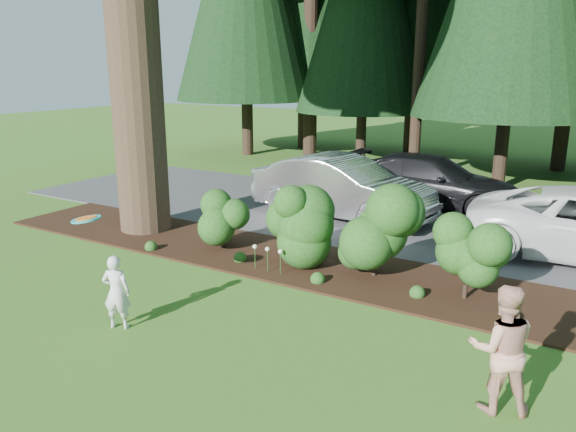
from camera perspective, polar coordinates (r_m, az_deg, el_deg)
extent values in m
plane|color=#3F641C|center=(9.33, -8.69, -10.70)|extent=(80.00, 80.00, 0.00)
cube|color=black|center=(11.79, 1.40, -4.77)|extent=(16.00, 2.50, 0.05)
cube|color=#38383A|center=(15.47, 9.21, -0.15)|extent=(22.00, 6.00, 0.03)
sphere|color=#1B3D13|center=(12.62, -6.61, -0.50)|extent=(1.08, 1.08, 1.08)
cylinder|color=black|center=(12.76, -6.54, -2.71)|extent=(0.08, 0.08, 0.30)
sphere|color=#1B3D13|center=(11.40, -0.06, -0.66)|extent=(1.35, 1.35, 1.35)
cylinder|color=black|center=(11.64, -0.06, -4.38)|extent=(0.08, 0.08, 0.30)
sphere|color=#1B3D13|center=(10.92, 8.88, -2.16)|extent=(1.26, 1.26, 1.26)
cylinder|color=black|center=(11.14, 8.74, -5.48)|extent=(0.08, 0.08, 0.30)
sphere|color=#1B3D13|center=(10.27, 17.76, -4.50)|extent=(1.17, 1.17, 1.17)
cylinder|color=black|center=(10.47, 17.52, -7.41)|extent=(0.08, 0.08, 0.30)
cylinder|color=#1B3D13|center=(11.34, -3.37, -4.42)|extent=(0.01, 0.01, 0.50)
sphere|color=white|center=(11.25, -3.39, -3.12)|extent=(0.09, 0.09, 0.09)
cylinder|color=#1B3D13|center=(11.18, -2.10, -4.69)|extent=(0.01, 0.01, 0.50)
sphere|color=white|center=(11.09, -2.11, -3.37)|extent=(0.09, 0.09, 0.09)
cylinder|color=#1B3D13|center=(11.03, -0.78, -4.96)|extent=(0.01, 0.01, 0.50)
sphere|color=white|center=(10.94, -0.79, -3.63)|extent=(0.09, 0.09, 0.09)
cylinder|color=black|center=(25.31, -5.50, 17.01)|extent=(0.50, 0.50, 9.80)
cylinder|color=black|center=(24.34, 0.19, 16.33)|extent=(0.50, 0.50, 9.10)
cylinder|color=black|center=(23.43, 7.50, 17.97)|extent=(0.50, 0.50, 10.50)
cylinder|color=black|center=(20.93, 13.51, 15.65)|extent=(0.50, 0.50, 8.75)
cylinder|color=black|center=(21.24, 22.73, 18.24)|extent=(0.50, 0.50, 11.20)
cylinder|color=black|center=(28.35, 2.73, 18.27)|extent=(0.50, 0.50, 11.20)
cylinder|color=black|center=(25.69, 13.54, 17.43)|extent=(0.50, 0.50, 10.50)
imported|color=#BABABF|center=(15.11, 5.50, 2.90)|extent=(5.18, 2.31, 1.65)
imported|color=black|center=(16.71, 14.27, 3.40)|extent=(5.14, 2.11, 1.49)
imported|color=silver|center=(9.24, -17.03, -7.39)|extent=(0.52, 0.45, 1.21)
imported|color=#AE3C17|center=(7.24, 20.86, -12.49)|extent=(0.95, 0.86, 1.61)
cylinder|color=teal|center=(9.38, -19.82, -0.30)|extent=(0.46, 0.46, 0.11)
cylinder|color=orange|center=(9.37, -19.83, -0.22)|extent=(0.33, 0.32, 0.08)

